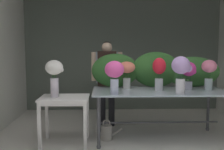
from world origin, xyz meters
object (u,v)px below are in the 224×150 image
(vase_magenta_roses, at_px, (189,73))
(watering_can, at_px, (107,132))
(vase_lilac_peonies, at_px, (181,70))
(vase_white_roses_tall, at_px, (54,73))
(side_table_white, at_px, (65,103))
(vase_coral_ranunculus, at_px, (127,71))
(florist, at_px, (107,74))
(vase_rosy_lilies, at_px, (209,71))
(display_table_glass, at_px, (159,97))
(vase_crimson_hydrangea, at_px, (159,71))
(vase_fuchsia_anemones, at_px, (114,73))

(vase_magenta_roses, xyz_separation_m, watering_can, (-1.36, -0.05, -0.99))
(vase_lilac_peonies, bearing_deg, vase_white_roses_tall, 175.02)
(side_table_white, bearing_deg, vase_coral_ranunculus, 21.23)
(vase_coral_ranunculus, relative_size, watering_can, 1.33)
(florist, height_order, vase_white_roses_tall, florist)
(florist, height_order, watering_can, florist)
(vase_rosy_lilies, height_order, vase_white_roses_tall, vase_white_roses_tall)
(vase_rosy_lilies, distance_m, vase_white_roses_tall, 2.52)
(display_table_glass, bearing_deg, vase_crimson_hydrangea, -125.74)
(florist, height_order, vase_magenta_roses, florist)
(display_table_glass, height_order, vase_white_roses_tall, vase_white_roses_tall)
(display_table_glass, xyz_separation_m, vase_white_roses_tall, (-1.68, -0.19, 0.41))
(vase_rosy_lilies, height_order, vase_crimson_hydrangea, vase_crimson_hydrangea)
(vase_crimson_hydrangea, relative_size, vase_fuchsia_anemones, 1.07)
(vase_magenta_roses, distance_m, watering_can, 1.68)
(side_table_white, xyz_separation_m, vase_lilac_peonies, (1.78, -0.17, 0.53))
(display_table_glass, relative_size, vase_rosy_lilies, 4.37)
(vase_crimson_hydrangea, bearing_deg, display_table_glass, 54.26)
(side_table_white, height_order, watering_can, side_table_white)
(vase_crimson_hydrangea, distance_m, vase_white_roses_tall, 1.68)
(florist, distance_m, vase_crimson_hydrangea, 1.16)
(vase_crimson_hydrangea, xyz_separation_m, vase_white_roses_tall, (-1.67, -0.17, -0.01))
(vase_lilac_peonies, height_order, vase_coral_ranunculus, vase_lilac_peonies)
(vase_magenta_roses, xyz_separation_m, vase_coral_ranunculus, (-1.02, 0.16, 0.02))
(vase_coral_ranunculus, bearing_deg, vase_white_roses_tall, -161.31)
(florist, bearing_deg, watering_can, -90.96)
(display_table_glass, height_order, vase_crimson_hydrangea, vase_crimson_hydrangea)
(side_table_white, xyz_separation_m, vase_coral_ranunculus, (1.01, 0.39, 0.47))
(display_table_glass, xyz_separation_m, vase_lilac_peonies, (0.25, -0.36, 0.47))
(vase_fuchsia_anemones, bearing_deg, display_table_glass, 24.01)
(side_table_white, distance_m, vase_fuchsia_anemones, 0.93)
(vase_magenta_roses, bearing_deg, vase_fuchsia_anemones, -163.24)
(display_table_glass, xyz_separation_m, watering_can, (-0.87, -0.01, -0.59))
(side_table_white, bearing_deg, vase_magenta_roses, 6.50)
(vase_lilac_peonies, height_order, vase_white_roses_tall, vase_lilac_peonies)
(display_table_glass, distance_m, florist, 1.19)
(side_table_white, height_order, vase_white_roses_tall, vase_white_roses_tall)
(vase_crimson_hydrangea, bearing_deg, florist, 136.91)
(display_table_glass, bearing_deg, vase_white_roses_tall, -173.51)
(vase_rosy_lilies, distance_m, vase_fuchsia_anemones, 1.62)
(vase_magenta_roses, bearing_deg, watering_can, -177.71)
(vase_white_roses_tall, bearing_deg, vase_lilac_peonies, -4.98)
(vase_white_roses_tall, bearing_deg, side_table_white, 0.04)
(side_table_white, distance_m, vase_white_roses_tall, 0.49)
(vase_lilac_peonies, bearing_deg, display_table_glass, 124.39)
(vase_crimson_hydrangea, relative_size, vase_coral_ranunculus, 1.15)
(display_table_glass, height_order, vase_lilac_peonies, vase_lilac_peonies)
(display_table_glass, distance_m, vase_lilac_peonies, 0.64)
(florist, xyz_separation_m, watering_can, (-0.01, -0.78, -0.89))
(display_table_glass, xyz_separation_m, vase_magenta_roses, (0.49, 0.04, 0.40))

